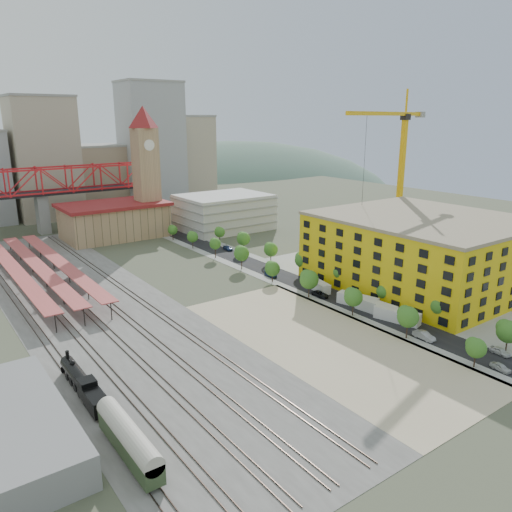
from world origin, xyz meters
TOP-DOWN VIEW (x-y plane):
  - ground at (0.00, 0.00)m, footprint 400.00×400.00m
  - ballast_strip at (-36.00, 17.50)m, footprint 36.00×165.00m
  - dirt_lot at (-4.00, -31.50)m, footprint 28.00×67.00m
  - street_asphalt at (16.00, 15.00)m, footprint 12.00×170.00m
  - sidewalk_west at (10.50, 15.00)m, footprint 3.00×170.00m
  - sidewalk_east at (21.50, 15.00)m, footprint 3.00×170.00m
  - construction_pad at (45.00, -20.00)m, footprint 50.00×90.00m
  - rail_tracks at (-37.80, 17.50)m, footprint 26.56×160.00m
  - platform_canopies at (-41.00, 45.00)m, footprint 16.00×80.00m
  - station_hall at (-5.00, 82.00)m, footprint 38.00×24.00m
  - clock_tower at (8.00, 79.99)m, footprint 12.00×12.00m
  - parking_garage at (36.00, 70.00)m, footprint 34.00×26.00m
  - truss_bridge at (-25.00, 105.00)m, footprint 94.00×9.60m
  - construction_building at (42.00, -20.00)m, footprint 44.60×50.60m
  - street_trees at (16.00, 5.00)m, footprint 15.40×124.40m
  - skyline at (7.47, 142.31)m, footprint 133.00×46.00m
  - distant_hills at (45.28, 260.00)m, footprint 647.00×264.00m
  - locomotive at (-50.00, -22.22)m, footprint 2.57×19.79m
  - coach at (-50.00, -42.24)m, footprint 2.84×16.49m
  - tower_crane at (62.79, 7.01)m, footprint 48.21×13.30m
  - site_trailer_a at (16.00, -33.13)m, footprint 5.32×10.49m
  - site_trailer_b at (16.00, -27.11)m, footprint 3.61×10.34m
  - site_trailer_c at (16.00, -21.39)m, footprint 5.27×10.34m
  - site_trailer_d at (16.00, -7.14)m, footprint 4.32×9.78m
  - car_0 at (13.00, -58.59)m, footprint 2.04×3.99m
  - car_1 at (13.00, -42.43)m, footprint 1.85×4.86m
  - car_2 at (13.00, -11.53)m, footprint 2.44×4.97m
  - car_3 at (13.00, 9.01)m, footprint 2.52×5.04m
  - car_4 at (19.00, -55.18)m, footprint 2.00×4.16m
  - car_5 at (19.00, 0.55)m, footprint 1.61×4.05m
  - car_6 at (19.00, -1.88)m, footprint 3.06×5.91m
  - car_7 at (19.00, 40.89)m, footprint 2.27×4.74m

SIDE VIEW (x-z plane):
  - distant_hills at x=45.28m, z-range -193.04..33.96m
  - ground at x=0.00m, z-range 0.00..0.00m
  - street_trees at x=16.00m, z-range -4.00..4.00m
  - sidewalk_west at x=10.50m, z-range 0.00..0.04m
  - sidewalk_east at x=21.50m, z-range 0.00..0.04m
  - ballast_strip at x=-36.00m, z-range 0.00..0.06m
  - dirt_lot at x=-4.00m, z-range 0.00..0.06m
  - street_asphalt at x=16.00m, z-range 0.00..0.06m
  - construction_pad at x=45.00m, z-range 0.00..0.06m
  - rail_tracks at x=-37.80m, z-range 0.06..0.24m
  - car_0 at x=13.00m, z-range 0.00..1.30m
  - car_5 at x=19.00m, z-range 0.00..1.31m
  - car_7 at x=19.00m, z-range 0.00..1.33m
  - car_2 at x=13.00m, z-range 0.00..1.36m
  - car_4 at x=19.00m, z-range 0.00..1.37m
  - car_3 at x=13.00m, z-range 0.00..1.41m
  - car_1 at x=13.00m, z-range 0.00..1.58m
  - car_6 at x=19.00m, z-range 0.00..1.59m
  - site_trailer_d at x=16.00m, z-range 0.00..2.59m
  - site_trailer_c at x=16.00m, z-range 0.00..2.74m
  - site_trailer_b at x=16.00m, z-range 0.00..2.77m
  - site_trailer_a at x=16.00m, z-range 0.00..2.78m
  - locomotive at x=-50.00m, z-range -0.63..4.32m
  - coach at x=-50.00m, z-range 0.17..5.34m
  - platform_canopies at x=-41.00m, z-range 1.93..6.06m
  - station_hall at x=-5.00m, z-range 0.12..13.22m
  - parking_garage at x=36.00m, z-range 0.00..14.00m
  - construction_building at x=42.00m, z-range 0.01..18.81m
  - truss_bridge at x=-25.00m, z-range 6.06..31.66m
  - skyline at x=7.47m, z-range -7.19..52.81m
  - clock_tower at x=8.00m, z-range 2.70..54.70m
  - tower_crane at x=62.79m, z-range 6.15..58.67m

